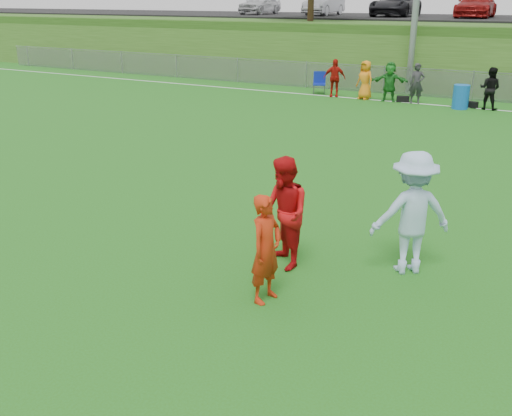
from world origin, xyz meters
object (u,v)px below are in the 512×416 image
Objects in this scene: player_red_center at (284,213)px; player_red_left at (266,249)px; recycling_bin at (461,97)px; player_blue at (412,213)px.

player_red_left is at bearing -35.22° from player_red_center.
recycling_bin is at bearing 131.45° from player_red_center.
player_red_center is at bearing -90.29° from recycling_bin.
player_red_center is 2.09m from player_blue.
player_blue reaches higher than player_red_left.
player_red_left is 0.81× the size of player_blue.
recycling_bin is (-1.83, 15.76, -0.55)m from player_blue.
player_red_center is (-0.27, 1.18, 0.12)m from player_red_left.
player_blue is at bearing -31.14° from player_red_left.
player_red_center is 16.59m from recycling_bin.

